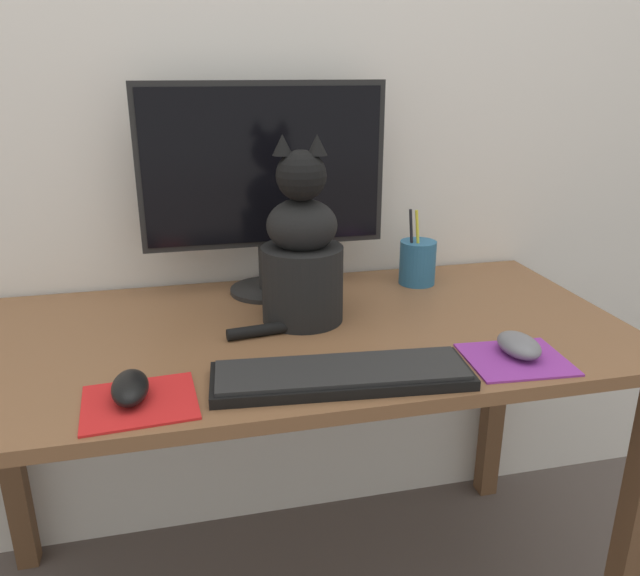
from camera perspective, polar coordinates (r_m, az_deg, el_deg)
The scene contains 10 objects.
wall_back at distance 1.49m, azimuth -5.83°, elevation 21.61°, with size 7.00×0.04×2.50m.
desk at distance 1.28m, azimuth -2.73°, elevation -7.77°, with size 1.35×0.65×0.70m.
monitor at distance 1.38m, azimuth -5.15°, elevation 10.00°, with size 0.54×0.17×0.47m.
keyboard at distance 1.04m, azimuth 1.98°, elevation -7.94°, with size 0.44×0.17×0.02m.
mousepad_left at distance 1.02m, azimuth -16.16°, elevation -10.00°, with size 0.18×0.16×0.00m.
mousepad_right at distance 1.16m, azimuth 17.46°, elevation -6.24°, with size 0.18×0.17×0.00m.
computer_mouse_left at distance 1.02m, azimuth -16.98°, elevation -8.69°, with size 0.06×0.11×0.04m.
computer_mouse_right at distance 1.17m, azimuth 17.73°, elevation -4.99°, with size 0.07×0.10×0.04m.
cat at distance 1.24m, azimuth -1.68°, elevation 3.04°, with size 0.26×0.20×0.37m.
pen_cup at distance 1.50m, azimuth 8.90°, elevation 2.35°, with size 0.09×0.09×0.18m.
Camera 1 is at (-0.20, -1.12, 1.20)m, focal length 35.00 mm.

